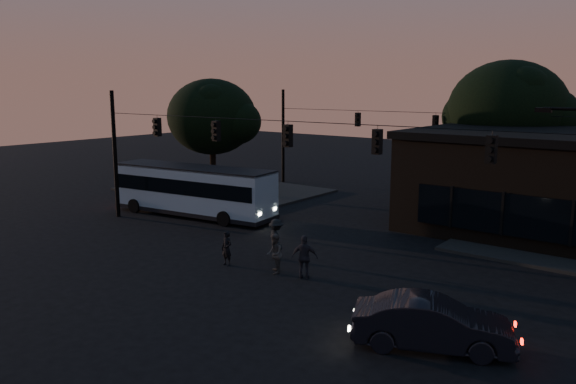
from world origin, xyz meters
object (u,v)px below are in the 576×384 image
Objects in this scene: bus at (193,188)px; pedestrian_c at (305,257)px; pedestrian_a at (227,248)px; pedestrian_b at (274,254)px; pedestrian_d at (276,239)px; building at (564,184)px; car at (433,324)px.

bus is 6.02× the size of pedestrian_c.
pedestrian_a is 0.84× the size of pedestrian_c.
pedestrian_b is 0.91× the size of pedestrian_d.
pedestrian_d is (9.45, -3.64, -0.77)m from bus.
pedestrian_c is (1.40, 0.22, 0.07)m from pedestrian_b.
pedestrian_b is at bearing -18.43° from pedestrian_c.
building is 18.05m from pedestrian_a.
pedestrian_c is at bearing -175.23° from pedestrian_d.
bus is (-18.58, -9.03, -1.02)m from building.
pedestrian_b is (-7.90, -14.30, -1.86)m from building.
bus is at bearing -50.10° from pedestrian_c.
pedestrian_c reaches higher than pedestrian_a.
building is 8.47× the size of pedestrian_c.
pedestrian_a is 2.37m from pedestrian_b.
building reaches higher than bus.
pedestrian_a is at bearing -117.16° from pedestrian_b.
pedestrian_c is at bearing 11.55° from pedestrian_a.
pedestrian_b is (2.32, 0.45, 0.08)m from pedestrian_a.
building is 15.72m from pedestrian_d.
pedestrian_b is at bearing -34.03° from bus.
pedestrian_a is at bearing -17.14° from pedestrian_c.
pedestrian_a is 2.35m from pedestrian_d.
pedestrian_c is 2.97m from pedestrian_d.
building reaches higher than pedestrian_b.
bus is 10.17m from pedestrian_a.
pedestrian_a is (8.35, -5.72, -0.93)m from bus.
car is at bearing 35.06° from pedestrian_b.
car is 7.16m from pedestrian_c.
pedestrian_b is at bearing 159.86° from pedestrian_d.
building is at bearing 112.84° from pedestrian_b.
bus is at bearing -154.07° from building.
pedestrian_d reaches higher than car.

